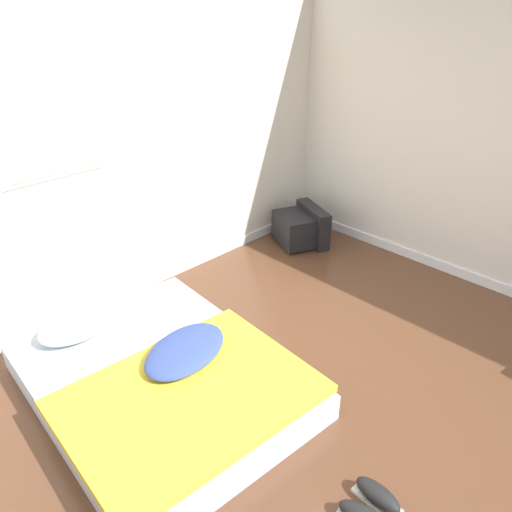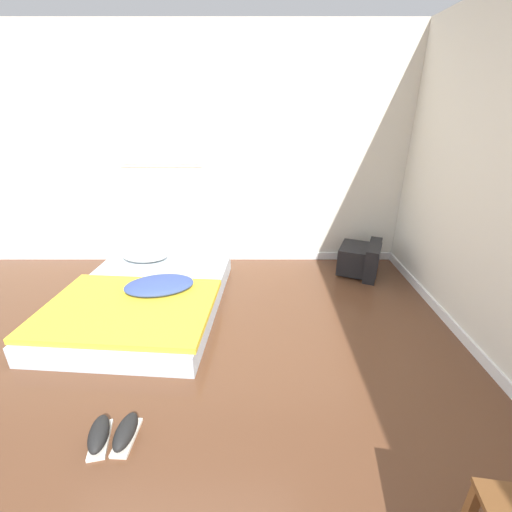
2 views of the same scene
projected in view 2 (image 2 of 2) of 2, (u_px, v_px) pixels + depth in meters
name	position (u px, v px, depth m)	size (l,w,h in m)	color
ground_plane	(123.00, 435.00, 2.03)	(20.00, 20.00, 0.00)	brown
wall_back	(185.00, 154.00, 3.89)	(7.42, 0.08, 2.60)	silver
mattress_bed	(143.00, 297.00, 3.26)	(1.54, 1.92, 0.33)	silver
crt_tv	(360.00, 259.00, 3.94)	(0.58, 0.61, 0.38)	black
sneaker_pair	(112.00, 434.00, 1.98)	(0.29, 0.29, 0.10)	silver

